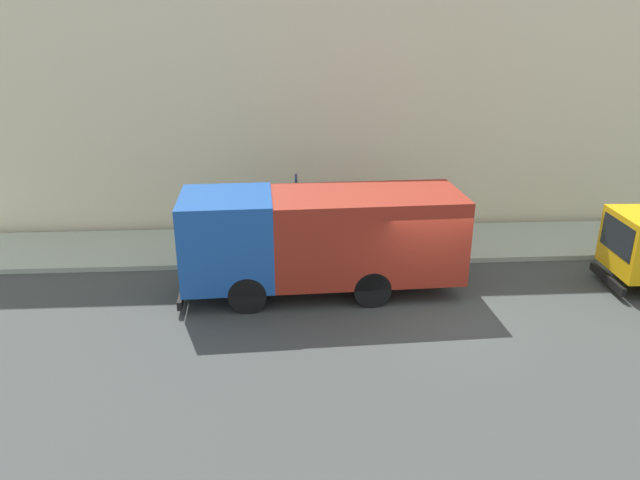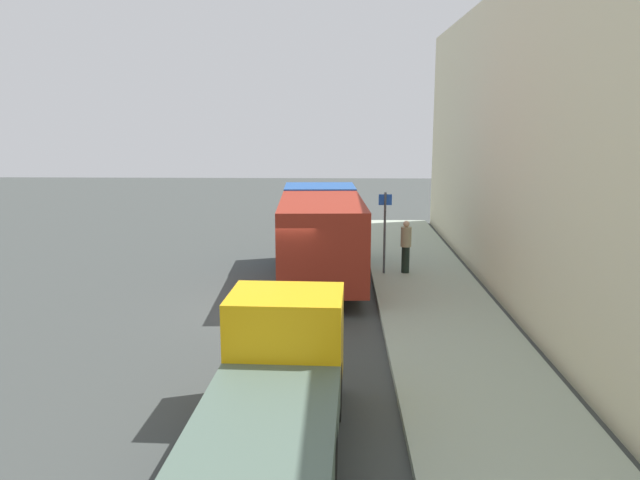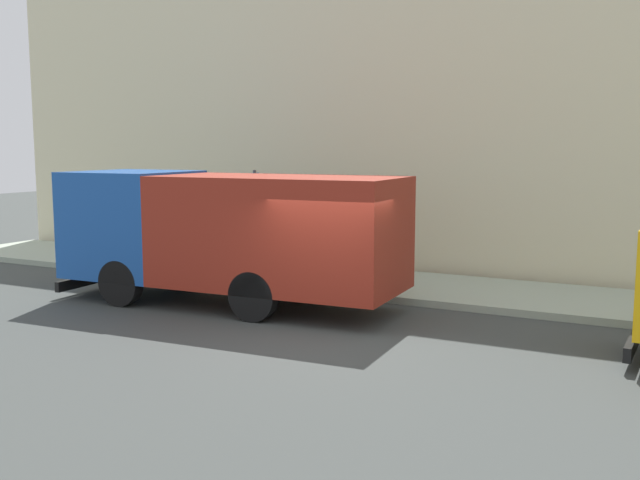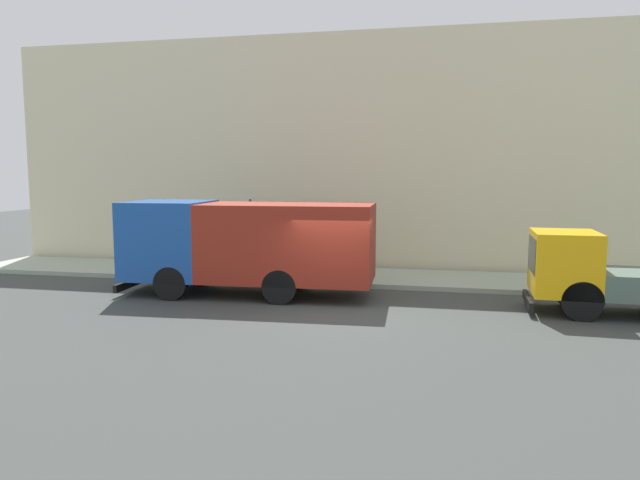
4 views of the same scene
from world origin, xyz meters
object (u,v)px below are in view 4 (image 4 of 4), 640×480
(pedestrian_walking, at_px, (255,248))
(street_sign_post, at_px, (251,232))
(small_flatbed_truck, at_px, (612,275))
(large_utility_truck, at_px, (248,242))

(pedestrian_walking, relative_size, street_sign_post, 0.65)
(pedestrian_walking, height_order, street_sign_post, street_sign_post)
(street_sign_post, bearing_deg, pedestrian_walking, 7.26)
(small_flatbed_truck, height_order, pedestrian_walking, small_flatbed_truck)
(large_utility_truck, relative_size, small_flatbed_truck, 1.46)
(large_utility_truck, bearing_deg, small_flatbed_truck, -94.77)
(large_utility_truck, xyz_separation_m, small_flatbed_truck, (-0.41, -10.47, -0.60))
(large_utility_truck, relative_size, street_sign_post, 2.88)
(pedestrian_walking, bearing_deg, small_flatbed_truck, 3.24)
(small_flatbed_truck, distance_m, street_sign_post, 11.41)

